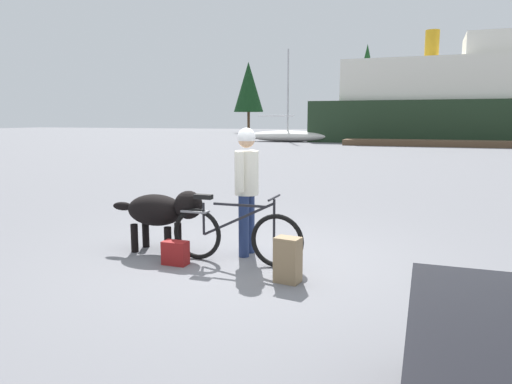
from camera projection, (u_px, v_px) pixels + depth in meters
ground_plane at (248, 261)px, 6.20m from camera, size 160.00×160.00×0.00m
bicycle at (235, 235)px, 6.06m from camera, size 1.78×0.44×0.89m
person_cyclist at (247, 179)px, 6.35m from camera, size 0.32×0.53×1.72m
dog at (162, 211)px, 6.56m from camera, size 1.39×0.51×0.88m
backpack at (288, 260)px, 5.37m from camera, size 0.31×0.24×0.52m
handbag_pannier at (175, 253)px, 6.04m from camera, size 0.32×0.18×0.30m
dock_pier at (483, 144)px, 31.62m from camera, size 18.24×2.42×0.40m
ferry_boat at (468, 103)px, 37.81m from camera, size 23.86×8.64×8.85m
sailboat_moored at (287, 136)px, 39.06m from camera, size 6.83×1.91×7.39m
pine_tree_far_left at (249, 87)px, 63.55m from camera, size 3.97×3.97×9.37m
pine_tree_center at (367, 77)px, 55.67m from camera, size 3.32×3.32×10.45m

